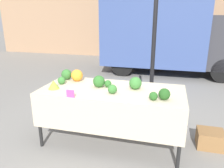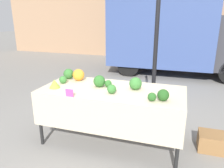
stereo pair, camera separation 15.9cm
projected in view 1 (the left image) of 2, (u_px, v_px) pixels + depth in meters
name	position (u px, v px, depth m)	size (l,w,h in m)	color
ground_plane	(112.00, 140.00, 3.51)	(40.00, 40.00, 0.00)	gray
building_facade	(155.00, 5.00, 9.73)	(16.00, 0.60, 4.70)	#9E7A5B
tent_pole	(153.00, 58.00, 3.70)	(0.07, 0.07, 2.47)	black
parked_truck	(168.00, 33.00, 7.24)	(4.53, 1.89, 2.55)	#384C84
market_table	(111.00, 97.00, 3.22)	(2.13, 0.98, 0.87)	beige
orange_cauliflower	(77.00, 75.00, 3.62)	(0.20, 0.20, 0.20)	orange
romanesco_head	(54.00, 85.00, 3.25)	(0.16, 0.16, 0.13)	#93B238
broccoli_head_0	(99.00, 81.00, 3.32)	(0.18, 0.18, 0.18)	#2D6628
broccoli_head_1	(108.00, 84.00, 3.33)	(0.11, 0.11, 0.11)	#2D6628
broccoli_head_2	(153.00, 96.00, 2.82)	(0.11, 0.11, 0.11)	#285B23
broccoli_head_3	(61.00, 80.00, 3.47)	(0.12, 0.12, 0.12)	#387533
broccoli_head_4	(112.00, 89.00, 3.06)	(0.13, 0.13, 0.13)	#387533
broccoli_head_5	(164.00, 94.00, 2.82)	(0.15, 0.15, 0.15)	#23511E
broccoli_head_6	(135.00, 83.00, 3.23)	(0.19, 0.19, 0.19)	#387533
broccoli_head_7	(67.00, 74.00, 3.72)	(0.18, 0.18, 0.18)	#336B2D
price_sign	(70.00, 94.00, 2.91)	(0.11, 0.01, 0.11)	#EF4793
produce_crate	(210.00, 139.00, 3.31)	(0.38, 0.33, 0.26)	olive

